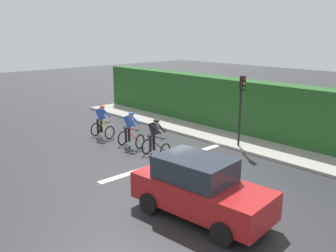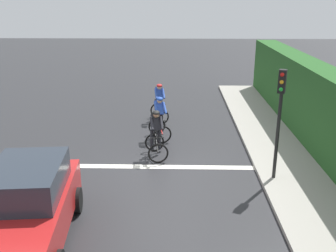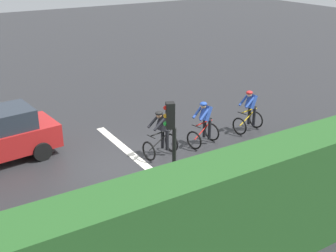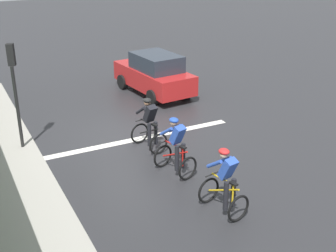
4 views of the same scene
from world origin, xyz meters
The scene contains 10 objects.
ground_plane centered at (0.00, 0.00, 0.00)m, with size 80.00×80.00×0.00m, color #28282B.
sidewalk_kerb centered at (4.44, 2.00, 0.06)m, with size 2.80×19.75×0.12m, color #9E998E.
stone_wall_low centered at (5.34, 2.00, 0.22)m, with size 0.44×19.75×0.45m, color gray.
hedge_wall centered at (5.64, 2.00, 1.41)m, with size 1.10×19.75×2.82m, color #265623.
road_marking_stop_line centered at (0.00, 0.41, 0.00)m, with size 7.00×0.30×0.01m, color silver.
cyclist_lead centered at (-0.21, 5.28, 0.80)m, with size 0.86×1.18×1.66m.
cyclist_second centered at (-0.10, 3.05, 0.80)m, with size 0.94×1.22×1.66m.
cyclist_mid centered at (-0.13, 1.26, 0.80)m, with size 0.86×1.18×1.66m.
car_red centered at (-2.65, -3.62, 0.87)m, with size 2.19×4.25×1.76m.
traffic_light_near_crossing centered at (3.42, -0.55, 2.22)m, with size 0.26×0.30×3.34m.
Camera 2 is at (0.58, -10.92, 5.20)m, focal length 41.37 mm.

